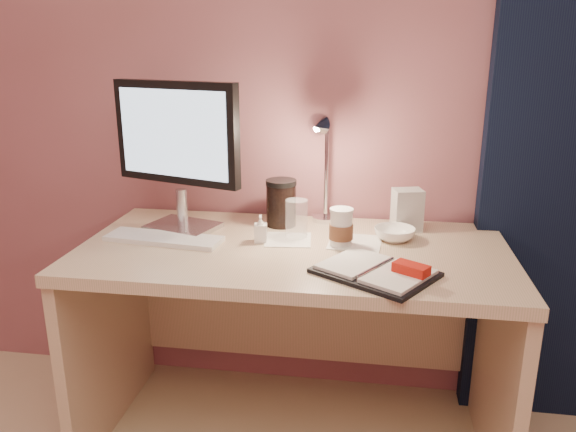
# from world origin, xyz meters

# --- Properties ---
(desk) EXTENTS (1.40, 0.70, 0.73)m
(desk) POSITION_xyz_m (0.00, 1.45, 0.50)
(desk) COLOR #CDAD91
(desk) RESTS_ON ground
(monitor) EXTENTS (0.48, 0.24, 0.52)m
(monitor) POSITION_xyz_m (-0.42, 1.50, 1.04)
(monitor) COLOR silver
(monitor) RESTS_ON desk
(keyboard) EXTENTS (0.41, 0.16, 0.02)m
(keyboard) POSITION_xyz_m (-0.44, 1.37, 0.74)
(keyboard) COLOR silver
(keyboard) RESTS_ON desk
(planner) EXTENTS (0.39, 0.37, 0.05)m
(planner) POSITION_xyz_m (0.27, 1.18, 0.74)
(planner) COLOR black
(planner) RESTS_ON desk
(paper_a) EXTENTS (0.17, 0.17, 0.00)m
(paper_a) POSITION_xyz_m (-0.03, 1.44, 0.73)
(paper_a) COLOR white
(paper_a) RESTS_ON desk
(paper_b) EXTENTS (0.18, 0.18, 0.00)m
(paper_b) POSITION_xyz_m (0.20, 1.45, 0.73)
(paper_b) COLOR white
(paper_b) RESTS_ON desk
(coffee_cup) EXTENTS (0.08, 0.08, 0.13)m
(coffee_cup) POSITION_xyz_m (0.15, 1.41, 0.79)
(coffee_cup) COLOR white
(coffee_cup) RESTS_ON desk
(clear_cup) EXTENTS (0.08, 0.08, 0.13)m
(clear_cup) POSITION_xyz_m (-0.00, 1.48, 0.80)
(clear_cup) COLOR white
(clear_cup) RESTS_ON desk
(bowl) EXTENTS (0.16, 0.16, 0.04)m
(bowl) POSITION_xyz_m (0.33, 1.50, 0.75)
(bowl) COLOR white
(bowl) RESTS_ON desk
(lotion_bottle) EXTENTS (0.05, 0.05, 0.09)m
(lotion_bottle) POSITION_xyz_m (-0.11, 1.41, 0.78)
(lotion_bottle) COLOR white
(lotion_bottle) RESTS_ON desk
(dark_jar) EXTENTS (0.11, 0.11, 0.15)m
(dark_jar) POSITION_xyz_m (-0.08, 1.60, 0.81)
(dark_jar) COLOR black
(dark_jar) RESTS_ON desk
(product_box) EXTENTS (0.12, 0.10, 0.15)m
(product_box) POSITION_xyz_m (0.37, 1.61, 0.80)
(product_box) COLOR beige
(product_box) RESTS_ON desk
(desk_lamp) EXTENTS (0.11, 0.26, 0.42)m
(desk_lamp) POSITION_xyz_m (0.09, 1.58, 0.99)
(desk_lamp) COLOR silver
(desk_lamp) RESTS_ON desk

